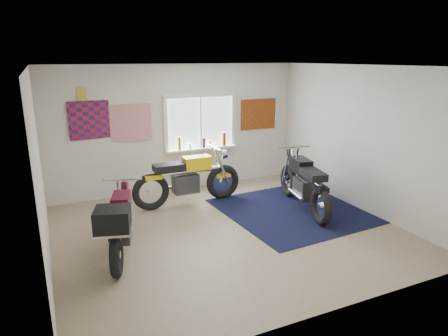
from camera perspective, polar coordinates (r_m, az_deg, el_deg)
name	(u,v)px	position (r m, az deg, el deg)	size (l,w,h in m)	color
ground	(227,231)	(6.82, 0.50, -8.96)	(5.50, 5.50, 0.00)	#9E896B
room_shell	(228,135)	(6.32, 0.54, 4.71)	(5.50, 5.50, 5.50)	white
navy_rug	(293,210)	(7.78, 9.85, -5.97)	(2.50, 2.60, 0.01)	black
window_assembly	(201,126)	(8.79, -3.37, 5.98)	(1.66, 0.17, 1.26)	white
oil_bottles	(206,142)	(8.83, -2.54, 3.78)	(1.13, 0.09, 0.30)	#7E6312
flag_display	(82,94)	(8.16, -19.65, 9.90)	(1.60, 0.10, 1.17)	red
triumph_poster	(258,114)	(9.39, 4.92, 7.68)	(0.90, 0.03, 0.70)	#A54C14
yellow_triumph	(188,180)	(7.89, -5.23, -1.71)	(2.24, 0.67, 1.13)	black
black_chrome_bike	(304,185)	(7.73, 11.34, -2.33)	(0.75, 2.18, 1.13)	black
maroon_tourer	(120,224)	(5.95, -14.69, -7.75)	(0.93, 1.97, 1.01)	black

